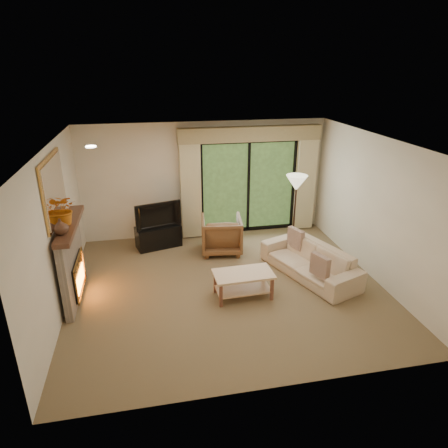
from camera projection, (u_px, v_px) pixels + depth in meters
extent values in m
plane|color=brown|center=(227.00, 286.00, 7.24)|extent=(5.50, 5.50, 0.00)
plane|color=white|center=(228.00, 143.00, 6.26)|extent=(5.50, 5.50, 0.00)
plane|color=beige|center=(205.00, 180.00, 9.02)|extent=(5.00, 0.00, 5.00)
plane|color=beige|center=(273.00, 300.00, 4.48)|extent=(5.00, 0.00, 5.00)
plane|color=beige|center=(56.00, 232.00, 6.25)|extent=(0.00, 5.00, 5.00)
plane|color=beige|center=(375.00, 209.00, 7.25)|extent=(0.00, 5.00, 5.00)
cube|color=#CDBD8F|center=(191.00, 187.00, 8.85)|extent=(0.45, 0.18, 2.35)
cube|color=#CDBD8F|center=(305.00, 180.00, 9.34)|extent=(0.45, 0.18, 2.35)
cube|color=#9E895C|center=(251.00, 134.00, 8.69)|extent=(3.20, 0.24, 0.32)
cube|color=black|center=(158.00, 236.00, 8.72)|extent=(1.02, 0.65, 0.47)
imported|color=black|center=(157.00, 214.00, 8.52)|extent=(0.99, 0.38, 0.57)
imported|color=brown|center=(221.00, 234.00, 8.44)|extent=(0.93, 0.95, 0.78)
imported|color=#CCAF8E|center=(310.00, 261.00, 7.52)|extent=(1.45, 2.19, 0.59)
cube|color=#503229|center=(320.00, 266.00, 6.89)|extent=(0.23, 0.40, 0.39)
cube|color=#503229|center=(296.00, 238.00, 7.96)|extent=(0.24, 0.41, 0.40)
imported|color=#4E2E1F|center=(61.00, 227.00, 5.97)|extent=(0.30, 0.30, 0.24)
imported|color=#CB6816|center=(64.00, 209.00, 6.27)|extent=(0.52, 0.48, 0.51)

